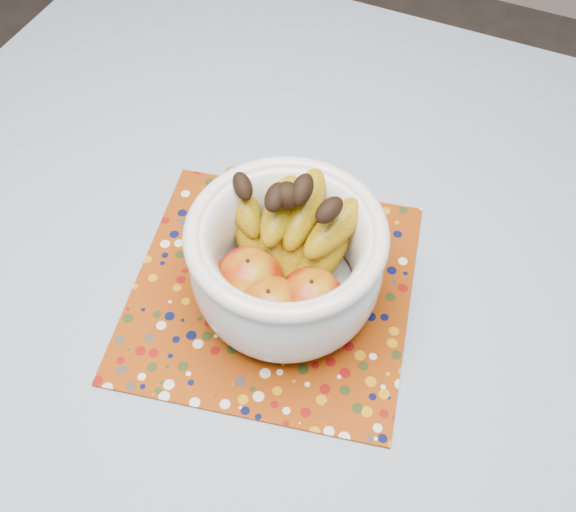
{
  "coord_description": "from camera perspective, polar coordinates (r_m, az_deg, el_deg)",
  "views": [
    {
      "loc": [
        0.24,
        -0.47,
        1.53
      ],
      "look_at": [
        0.04,
        -0.02,
        0.85
      ],
      "focal_mm": 42.0,
      "sensor_mm": 36.0,
      "label": 1
    }
  ],
  "objects": [
    {
      "name": "tablecloth",
      "position": [
        0.94,
        -1.73,
        -1.99
      ],
      "size": [
        1.32,
        1.32,
        0.01
      ],
      "primitive_type": "cube",
      "color": "slate",
      "rests_on": "table"
    },
    {
      "name": "placemat",
      "position": [
        0.92,
        -1.37,
        -2.87
      ],
      "size": [
        0.44,
        0.44,
        0.0
      ],
      "primitive_type": "cube",
      "rotation": [
        0.0,
        0.0,
        0.2
      ],
      "color": "#7B2E06",
      "rests_on": "tablecloth"
    },
    {
      "name": "table",
      "position": [
        1.01,
        -1.61,
        -4.58
      ],
      "size": [
        1.2,
        1.2,
        0.75
      ],
      "color": "brown",
      "rests_on": "ground"
    },
    {
      "name": "fruit_bowl",
      "position": [
        0.85,
        -0.26,
        0.23
      ],
      "size": [
        0.28,
        0.25,
        0.19
      ],
      "color": "silver",
      "rests_on": "placemat"
    }
  ]
}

